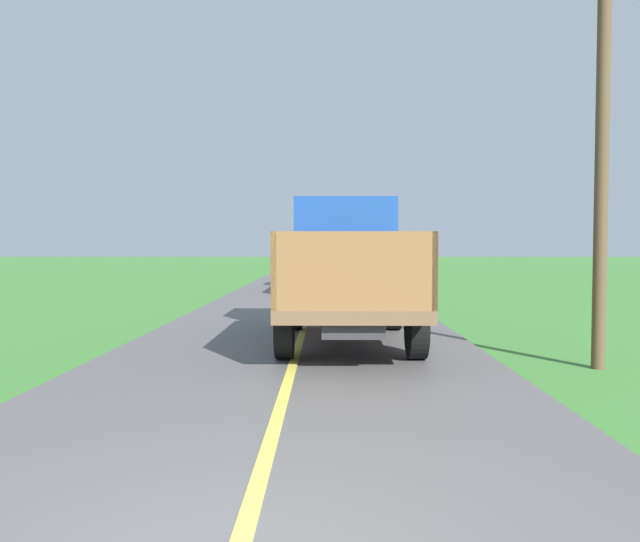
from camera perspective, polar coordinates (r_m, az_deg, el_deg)
banana_truck_near at (r=12.15m, az=2.51°, el=0.44°), size 2.38×5.82×2.80m
banana_truck_far at (r=24.68m, az=0.87°, el=1.40°), size 2.38×5.81×2.80m
utility_pole_roadside at (r=10.31m, az=24.86°, el=10.86°), size 2.53×0.20×6.19m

